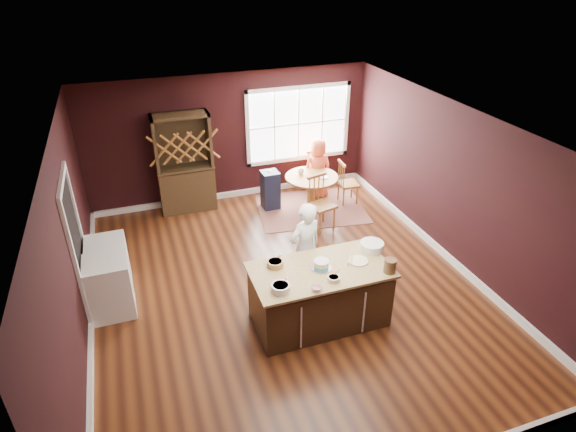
# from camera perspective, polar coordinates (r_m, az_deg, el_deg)

# --- Properties ---
(room_shell) EXTENTS (7.00, 7.00, 7.00)m
(room_shell) POSITION_cam_1_polar(r_m,az_deg,el_deg) (7.19, -0.39, 0.21)
(room_shell) COLOR #5F2F14
(room_shell) RESTS_ON ground
(window) EXTENTS (2.36, 0.10, 1.66)m
(window) POSITION_cam_1_polar(r_m,az_deg,el_deg) (10.60, 1.23, 10.86)
(window) COLOR white
(window) RESTS_ON room_shell
(doorway) EXTENTS (0.08, 1.26, 2.13)m
(doorway) POSITION_cam_1_polar(r_m,az_deg,el_deg) (7.63, -23.60, -3.44)
(doorway) COLOR white
(doorway) RESTS_ON room_shell
(kitchen_island) EXTENTS (1.96, 1.03, 0.92)m
(kitchen_island) POSITION_cam_1_polar(r_m,az_deg,el_deg) (7.04, 3.74, -9.47)
(kitchen_island) COLOR #372716
(kitchen_island) RESTS_ON ground
(dining_table) EXTENTS (1.09, 1.09, 0.75)m
(dining_table) POSITION_cam_1_polar(r_m,az_deg,el_deg) (9.96, 2.80, 3.60)
(dining_table) COLOR brown
(dining_table) RESTS_ON ground
(baker) EXTENTS (0.65, 0.52, 1.57)m
(baker) POSITION_cam_1_polar(r_m,az_deg,el_deg) (7.41, 2.01, -3.94)
(baker) COLOR white
(baker) RESTS_ON ground
(layer_cake) EXTENTS (0.30, 0.30, 0.12)m
(layer_cake) POSITION_cam_1_polar(r_m,az_deg,el_deg) (6.73, 3.97, -5.76)
(layer_cake) COLOR silver
(layer_cake) RESTS_ON kitchen_island
(bowl_blue) EXTENTS (0.25, 0.25, 0.10)m
(bowl_blue) POSITION_cam_1_polar(r_m,az_deg,el_deg) (6.32, -0.89, -8.51)
(bowl_blue) COLOR white
(bowl_blue) RESTS_ON kitchen_island
(bowl_yellow) EXTENTS (0.23, 0.23, 0.09)m
(bowl_yellow) POSITION_cam_1_polar(r_m,az_deg,el_deg) (6.77, -1.52, -5.66)
(bowl_yellow) COLOR #A56F3C
(bowl_yellow) RESTS_ON kitchen_island
(bowl_pink) EXTENTS (0.15, 0.15, 0.06)m
(bowl_pink) POSITION_cam_1_polar(r_m,az_deg,el_deg) (6.34, 3.43, -8.62)
(bowl_pink) COLOR white
(bowl_pink) RESTS_ON kitchen_island
(bowl_olive) EXTENTS (0.17, 0.17, 0.06)m
(bowl_olive) POSITION_cam_1_polar(r_m,az_deg,el_deg) (6.53, 5.43, -7.40)
(bowl_olive) COLOR #CFB491
(bowl_olive) RESTS_ON kitchen_island
(drinking_glass) EXTENTS (0.08, 0.08, 0.16)m
(drinking_glass) POSITION_cam_1_polar(r_m,az_deg,el_deg) (6.83, 7.33, -5.20)
(drinking_glass) COLOR silver
(drinking_glass) RESTS_ON kitchen_island
(dinner_plate) EXTENTS (0.28, 0.28, 0.02)m
(dinner_plate) POSITION_cam_1_polar(r_m,az_deg,el_deg) (6.96, 8.34, -5.28)
(dinner_plate) COLOR #F7EEA3
(dinner_plate) RESTS_ON kitchen_island
(white_tub) EXTENTS (0.35, 0.35, 0.12)m
(white_tub) POSITION_cam_1_polar(r_m,az_deg,el_deg) (7.22, 9.90, -3.53)
(white_tub) COLOR silver
(white_tub) RESTS_ON kitchen_island
(stoneware_crock) EXTENTS (0.17, 0.17, 0.20)m
(stoneware_crock) POSITION_cam_1_polar(r_m,az_deg,el_deg) (6.77, 11.99, -5.80)
(stoneware_crock) COLOR brown
(stoneware_crock) RESTS_ON kitchen_island
(rug) EXTENTS (2.42, 2.00, 0.01)m
(rug) POSITION_cam_1_polar(r_m,az_deg,el_deg) (10.20, 2.73, 0.92)
(rug) COLOR brown
(rug) RESTS_ON ground
(chair_east) EXTENTS (0.41, 0.43, 0.97)m
(chair_east) POSITION_cam_1_polar(r_m,az_deg,el_deg) (10.32, 7.17, 4.03)
(chair_east) COLOR brown
(chair_east) RESTS_ON ground
(chair_south) EXTENTS (0.55, 0.53, 1.09)m
(chair_south) POSITION_cam_1_polar(r_m,az_deg,el_deg) (9.26, 4.06, 1.52)
(chair_south) COLOR brown
(chair_south) RESTS_ON ground
(chair_north) EXTENTS (0.45, 0.43, 1.06)m
(chair_north) POSITION_cam_1_polar(r_m,az_deg,el_deg) (10.75, 2.85, 5.58)
(chair_north) COLOR brown
(chair_north) RESTS_ON ground
(seated_woman) EXTENTS (0.69, 0.48, 1.34)m
(seated_woman) POSITION_cam_1_polar(r_m,az_deg,el_deg) (10.42, 3.50, 5.61)
(seated_woman) COLOR #F6603C
(seated_woman) RESTS_ON ground
(high_chair) EXTENTS (0.36, 0.36, 0.86)m
(high_chair) POSITION_cam_1_polar(r_m,az_deg,el_deg) (10.06, -2.11, 3.21)
(high_chair) COLOR black
(high_chair) RESTS_ON ground
(toddler) EXTENTS (0.18, 0.14, 0.26)m
(toddler) POSITION_cam_1_polar(r_m,az_deg,el_deg) (9.91, -1.96, 5.24)
(toddler) COLOR #8CA5BF
(toddler) RESTS_ON high_chair
(table_plate) EXTENTS (0.19, 0.19, 0.01)m
(table_plate) POSITION_cam_1_polar(r_m,az_deg,el_deg) (9.83, 4.23, 4.62)
(table_plate) COLOR beige
(table_plate) RESTS_ON dining_table
(table_cup) EXTENTS (0.13, 0.13, 0.10)m
(table_cup) POSITION_cam_1_polar(r_m,az_deg,el_deg) (9.94, 1.53, 5.26)
(table_cup) COLOR silver
(table_cup) RESTS_ON dining_table
(hutch) EXTENTS (1.12, 0.47, 2.06)m
(hutch) POSITION_cam_1_polar(r_m,az_deg,el_deg) (9.98, -12.16, 6.11)
(hutch) COLOR black
(hutch) RESTS_ON ground
(washer) EXTENTS (0.62, 0.60, 0.91)m
(washer) POSITION_cam_1_polar(r_m,az_deg,el_deg) (7.64, -20.37, -7.91)
(washer) COLOR silver
(washer) RESTS_ON ground
(dryer) EXTENTS (0.60, 0.58, 0.87)m
(dryer) POSITION_cam_1_polar(r_m,az_deg,el_deg) (8.18, -20.45, -5.42)
(dryer) COLOR silver
(dryer) RESTS_ON ground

